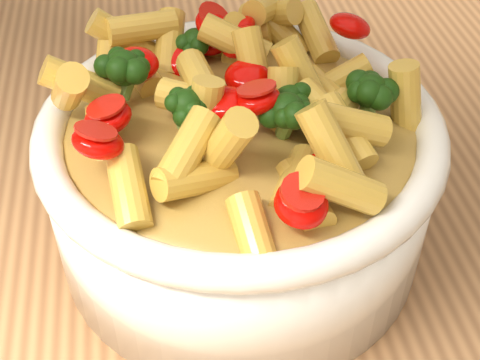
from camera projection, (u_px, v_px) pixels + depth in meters
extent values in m
cube|color=#B57F4D|center=(224.00, 211.00, 0.57)|extent=(1.20, 0.80, 0.04)
cylinder|color=white|center=(240.00, 185.00, 0.48)|extent=(0.27, 0.27, 0.11)
ellipsoid|color=white|center=(240.00, 217.00, 0.50)|extent=(0.25, 0.25, 0.04)
torus|color=white|center=(240.00, 127.00, 0.45)|extent=(0.28, 0.28, 0.02)
ellipsoid|color=gold|center=(240.00, 127.00, 0.45)|extent=(0.24, 0.24, 0.03)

